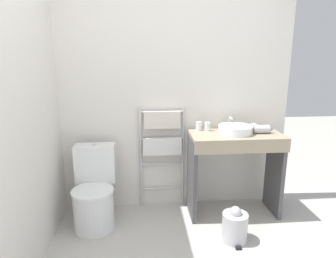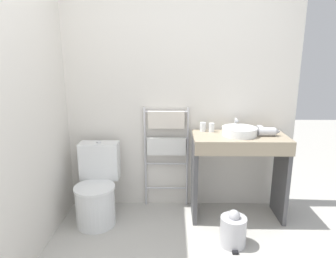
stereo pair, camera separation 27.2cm
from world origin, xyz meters
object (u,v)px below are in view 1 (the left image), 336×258
object	(u,v)px
towel_radiator	(162,140)
sink_basin	(235,129)
cup_near_wall	(199,126)
cup_near_edge	(207,126)
trash_bin	(235,226)
toilet	(94,194)
hair_dryer	(262,129)

from	to	relation	value
towel_radiator	sink_basin	world-z (taller)	towel_radiator
towel_radiator	cup_near_wall	xyz separation A→B (m)	(0.38, -0.05, 0.16)
cup_near_edge	towel_radiator	bearing A→B (deg)	171.06
towel_radiator	trash_bin	bearing A→B (deg)	-49.43
toilet	cup_near_wall	world-z (taller)	cup_near_wall
cup_near_wall	cup_near_edge	world-z (taller)	same
towel_radiator	toilet	bearing A→B (deg)	-156.04
towel_radiator	hair_dryer	bearing A→B (deg)	-11.70
sink_basin	hair_dryer	bearing A→B (deg)	0.10
toilet	cup_near_wall	distance (m)	1.26
toilet	hair_dryer	world-z (taller)	hair_dryer
cup_near_wall	sink_basin	bearing A→B (deg)	-24.25
sink_basin	cup_near_wall	bearing A→B (deg)	155.75
hair_dryer	trash_bin	distance (m)	1.00
toilet	cup_near_edge	xyz separation A→B (m)	(1.16, 0.23, 0.60)
towel_radiator	cup_near_wall	world-z (taller)	towel_radiator
toilet	hair_dryer	size ratio (longest dim) A/B	3.59
toilet	sink_basin	bearing A→B (deg)	4.07
towel_radiator	cup_near_wall	bearing A→B (deg)	-7.78
trash_bin	towel_radiator	bearing A→B (deg)	130.57
toilet	cup_near_edge	bearing A→B (deg)	11.42
cup_near_wall	trash_bin	size ratio (longest dim) A/B	0.27
towel_radiator	sink_basin	distance (m)	0.77
sink_basin	hair_dryer	world-z (taller)	hair_dryer
cup_near_edge	trash_bin	xyz separation A→B (m)	(0.14, -0.63, -0.78)
towel_radiator	sink_basin	xyz separation A→B (m)	(0.72, -0.21, 0.16)
toilet	sink_basin	world-z (taller)	sink_basin
cup_near_wall	hair_dryer	distance (m)	0.64
towel_radiator	cup_near_edge	distance (m)	0.50
cup_near_edge	trash_bin	bearing A→B (deg)	-77.67
cup_near_edge	trash_bin	size ratio (longest dim) A/B	0.27
toilet	towel_radiator	size ratio (longest dim) A/B	0.70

